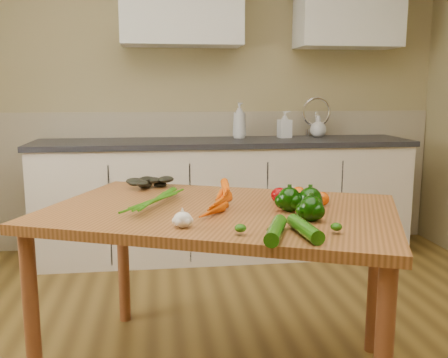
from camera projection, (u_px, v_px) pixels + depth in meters
name	position (u px, v px, depth m)	size (l,w,h in m)	color
room	(243.00, 96.00, 1.74)	(4.04, 5.04, 2.64)	brown
counter_run	(225.00, 196.00, 3.87)	(2.84, 0.64, 1.14)	beige
table	(220.00, 228.00, 2.13)	(1.69, 1.41, 0.78)	#9D5D2D
soap_bottle_a	(239.00, 120.00, 3.90)	(0.11, 0.11, 0.28)	silver
soap_bottle_b	(285.00, 124.00, 3.93)	(0.10, 0.10, 0.21)	silver
soap_bottle_c	(318.00, 126.00, 4.03)	(0.13, 0.13, 0.17)	silver
carrot_bunch	(199.00, 200.00, 2.10)	(0.27, 0.21, 0.07)	#ED5805
leafy_greens	(150.00, 178.00, 2.53)	(0.21, 0.19, 0.10)	black
garlic_bulb	(183.00, 220.00, 1.81)	(0.07, 0.07, 0.06)	white
pepper_a	(289.00, 200.00, 2.05)	(0.10, 0.10, 0.10)	black
pepper_b	(310.00, 200.00, 2.04)	(0.10, 0.10, 0.10)	black
pepper_c	(311.00, 209.00, 1.89)	(0.10, 0.10, 0.10)	black
tomato_a	(279.00, 195.00, 2.21)	(0.08, 0.08, 0.07)	#820204
tomato_b	(298.00, 194.00, 2.24)	(0.07, 0.07, 0.07)	#CE4605
tomato_c	(322.00, 199.00, 2.16)	(0.06, 0.06, 0.06)	#CE4605
zucchini_a	(305.00, 229.00, 1.70)	(0.05, 0.05, 0.23)	#184C08
zucchini_b	(276.00, 230.00, 1.68)	(0.05, 0.05, 0.24)	#184C08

